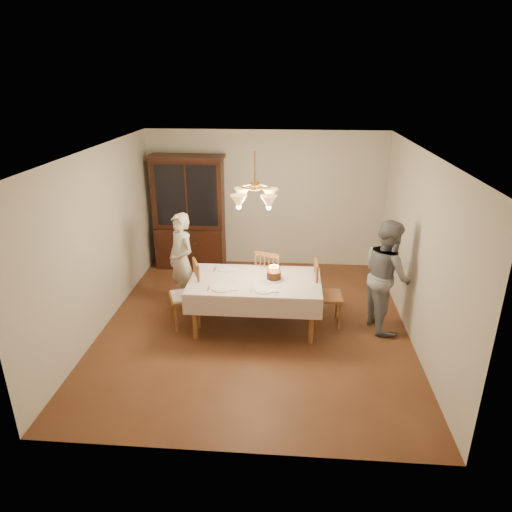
# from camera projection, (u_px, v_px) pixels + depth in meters

# --- Properties ---
(ground) EXTENTS (5.00, 5.00, 0.00)m
(ground) POSITION_uv_depth(u_px,v_px,m) (255.00, 325.00, 6.89)
(ground) COLOR #502A17
(ground) RESTS_ON ground
(room_shell) EXTENTS (5.00, 5.00, 5.00)m
(room_shell) POSITION_uv_depth(u_px,v_px,m) (255.00, 226.00, 6.30)
(room_shell) COLOR white
(room_shell) RESTS_ON ground
(dining_table) EXTENTS (1.90, 1.10, 0.76)m
(dining_table) POSITION_uv_depth(u_px,v_px,m) (255.00, 284.00, 6.63)
(dining_table) COLOR brown
(dining_table) RESTS_ON ground
(china_hutch) EXTENTS (1.38, 0.54, 2.16)m
(china_hutch) POSITION_uv_depth(u_px,v_px,m) (190.00, 215.00, 8.69)
(china_hutch) COLOR black
(china_hutch) RESTS_ON ground
(chair_far_side) EXTENTS (0.56, 0.55, 1.00)m
(chair_far_side) POSITION_uv_depth(u_px,v_px,m) (271.00, 281.00, 7.30)
(chair_far_side) COLOR brown
(chair_far_side) RESTS_ON ground
(chair_left_end) EXTENTS (0.55, 0.56, 1.00)m
(chair_left_end) POSITION_uv_depth(u_px,v_px,m) (185.00, 297.00, 6.76)
(chair_left_end) COLOR brown
(chair_left_end) RESTS_ON ground
(chair_right_end) EXTENTS (0.43, 0.45, 1.00)m
(chair_right_end) POSITION_uv_depth(u_px,v_px,m) (327.00, 297.00, 6.80)
(chair_right_end) COLOR brown
(chair_right_end) RESTS_ON ground
(elderly_woman) EXTENTS (0.66, 0.66, 1.55)m
(elderly_woman) POSITION_uv_depth(u_px,v_px,m) (182.00, 261.00, 7.23)
(elderly_woman) COLOR beige
(elderly_woman) RESTS_ON ground
(adult_in_grey) EXTENTS (0.79, 0.93, 1.66)m
(adult_in_grey) POSITION_uv_depth(u_px,v_px,m) (387.00, 275.00, 6.58)
(adult_in_grey) COLOR slate
(adult_in_grey) RESTS_ON ground
(birthday_cake) EXTENTS (0.30, 0.30, 0.21)m
(birthday_cake) POSITION_uv_depth(u_px,v_px,m) (274.00, 276.00, 6.60)
(birthday_cake) COLOR white
(birthday_cake) RESTS_ON dining_table
(place_setting_near_left) EXTENTS (0.42, 0.27, 0.02)m
(place_setting_near_left) POSITION_uv_depth(u_px,v_px,m) (222.00, 288.00, 6.32)
(place_setting_near_left) COLOR white
(place_setting_near_left) RESTS_ON dining_table
(place_setting_near_right) EXTENTS (0.39, 0.25, 0.02)m
(place_setting_near_right) POSITION_uv_depth(u_px,v_px,m) (265.00, 290.00, 6.27)
(place_setting_near_right) COLOR white
(place_setting_near_right) RESTS_ON dining_table
(place_setting_far_left) EXTENTS (0.38, 0.23, 0.02)m
(place_setting_far_left) POSITION_uv_depth(u_px,v_px,m) (226.00, 269.00, 6.95)
(place_setting_far_left) COLOR white
(place_setting_far_left) RESTS_ON dining_table
(chandelier) EXTENTS (0.62, 0.62, 0.73)m
(chandelier) POSITION_uv_depth(u_px,v_px,m) (255.00, 198.00, 6.15)
(chandelier) COLOR #BF8C3F
(chandelier) RESTS_ON ground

